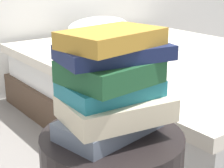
{
  "coord_description": "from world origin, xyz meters",
  "views": [
    {
      "loc": [
        -0.57,
        -0.77,
        1.01
      ],
      "look_at": [
        0.0,
        0.0,
        0.7
      ],
      "focal_mm": 58.95,
      "sensor_mm": 36.0,
      "label": 1
    }
  ],
  "objects_px": {
    "book_slate": "(111,125)",
    "book_navy": "(113,52)",
    "book_teal": "(111,88)",
    "book_cream": "(115,108)",
    "book_forest": "(110,72)",
    "book_ochre": "(112,38)",
    "bed": "(165,86)"
  },
  "relations": [
    {
      "from": "book_slate",
      "to": "book_navy",
      "type": "relative_size",
      "value": 1.0
    },
    {
      "from": "book_slate",
      "to": "book_teal",
      "type": "xyz_separation_m",
      "value": [
        -0.0,
        -0.0,
        0.11
      ]
    },
    {
      "from": "book_slate",
      "to": "book_navy",
      "type": "xyz_separation_m",
      "value": [
        0.0,
        -0.01,
        0.21
      ]
    },
    {
      "from": "book_cream",
      "to": "book_forest",
      "type": "bearing_deg",
      "value": 165.2
    },
    {
      "from": "book_cream",
      "to": "book_navy",
      "type": "height_order",
      "value": "book_navy"
    },
    {
      "from": "book_slate",
      "to": "book_ochre",
      "type": "relative_size",
      "value": 1.13
    },
    {
      "from": "book_forest",
      "to": "book_navy",
      "type": "bearing_deg",
      "value": 19.87
    },
    {
      "from": "book_slate",
      "to": "book_teal",
      "type": "relative_size",
      "value": 1.13
    },
    {
      "from": "book_cream",
      "to": "book_forest",
      "type": "distance_m",
      "value": 0.11
    },
    {
      "from": "bed",
      "to": "book_slate",
      "type": "bearing_deg",
      "value": -141.13
    },
    {
      "from": "bed",
      "to": "book_navy",
      "type": "bearing_deg",
      "value": -140.87
    },
    {
      "from": "bed",
      "to": "book_cream",
      "type": "distance_m",
      "value": 1.51
    },
    {
      "from": "book_cream",
      "to": "book_ochre",
      "type": "xyz_separation_m",
      "value": [
        -0.01,
        -0.0,
        0.2
      ]
    },
    {
      "from": "book_slate",
      "to": "book_navy",
      "type": "height_order",
      "value": "book_navy"
    },
    {
      "from": "book_slate",
      "to": "book_ochre",
      "type": "xyz_separation_m",
      "value": [
        -0.01,
        -0.02,
        0.26
      ]
    },
    {
      "from": "bed",
      "to": "book_ochre",
      "type": "relative_size",
      "value": 7.64
    },
    {
      "from": "book_teal",
      "to": "book_navy",
      "type": "xyz_separation_m",
      "value": [
        0.0,
        -0.0,
        0.1
      ]
    },
    {
      "from": "book_cream",
      "to": "book_teal",
      "type": "height_order",
      "value": "book_teal"
    },
    {
      "from": "book_slate",
      "to": "book_navy",
      "type": "distance_m",
      "value": 0.21
    },
    {
      "from": "bed",
      "to": "book_navy",
      "type": "height_order",
      "value": "book_navy"
    },
    {
      "from": "bed",
      "to": "book_forest",
      "type": "relative_size",
      "value": 8.59
    },
    {
      "from": "book_cream",
      "to": "book_forest",
      "type": "relative_size",
      "value": 1.23
    },
    {
      "from": "book_slate",
      "to": "book_forest",
      "type": "bearing_deg",
      "value": -141.49
    },
    {
      "from": "bed",
      "to": "book_teal",
      "type": "relative_size",
      "value": 7.66
    },
    {
      "from": "book_navy",
      "to": "book_teal",
      "type": "bearing_deg",
      "value": 150.29
    },
    {
      "from": "bed",
      "to": "book_ochre",
      "type": "bearing_deg",
      "value": -140.77
    },
    {
      "from": "bed",
      "to": "book_teal",
      "type": "height_order",
      "value": "book_teal"
    },
    {
      "from": "bed",
      "to": "book_teal",
      "type": "distance_m",
      "value": 1.51
    },
    {
      "from": "book_ochre",
      "to": "book_cream",
      "type": "bearing_deg",
      "value": 2.75
    },
    {
      "from": "book_forest",
      "to": "book_ochre",
      "type": "xyz_separation_m",
      "value": [
        -0.0,
        -0.01,
        0.09
      ]
    },
    {
      "from": "book_slate",
      "to": "book_navy",
      "type": "bearing_deg",
      "value": -72.57
    },
    {
      "from": "book_forest",
      "to": "book_navy",
      "type": "height_order",
      "value": "book_navy"
    }
  ]
}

